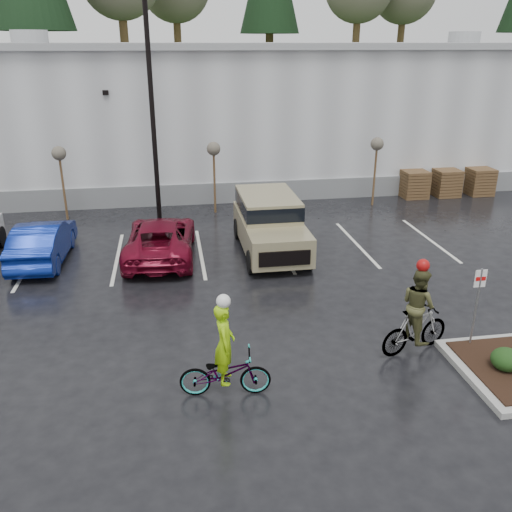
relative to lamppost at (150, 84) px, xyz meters
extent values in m
plane|color=black|center=(4.00, -12.00, -5.69)|extent=(120.00, 120.00, 0.00)
cube|color=#B1B3B6|center=(4.00, 10.00, -2.19)|extent=(60.00, 15.00, 7.00)
cube|color=slate|center=(4.00, 2.45, -5.19)|extent=(60.00, 0.12, 1.00)
cube|color=#999B9E|center=(4.00, 10.00, 1.36)|extent=(60.50, 15.50, 0.30)
cube|color=#25421B|center=(4.00, 33.00, -2.69)|extent=(80.00, 25.00, 6.00)
cylinder|color=black|center=(0.00, 0.00, -1.19)|extent=(0.20, 0.20, 9.00)
cylinder|color=#482F1C|center=(-4.00, 1.00, -4.29)|extent=(0.10, 0.10, 2.80)
sphere|color=#544E43|center=(-4.00, 1.00, -2.79)|extent=(0.60, 0.60, 0.60)
cylinder|color=#482F1C|center=(2.50, 1.00, -4.29)|extent=(0.10, 0.10, 2.80)
sphere|color=#544E43|center=(2.50, 1.00, -2.79)|extent=(0.60, 0.60, 0.60)
cylinder|color=#482F1C|center=(10.00, 1.00, -4.29)|extent=(0.10, 0.10, 2.80)
sphere|color=#544E43|center=(10.00, 1.00, -2.79)|extent=(0.60, 0.60, 0.60)
cube|color=#482F1C|center=(12.50, 2.00, -5.01)|extent=(1.20, 1.20, 1.35)
cube|color=#482F1C|center=(14.20, 2.00, -5.01)|extent=(1.20, 1.20, 1.35)
cube|color=#482F1C|center=(16.00, 2.00, -5.01)|extent=(1.20, 1.20, 1.35)
ellipsoid|color=black|center=(8.00, -13.00, -5.27)|extent=(0.70, 0.70, 0.52)
cylinder|color=gray|center=(7.80, -11.80, -4.59)|extent=(0.05, 0.05, 2.20)
cube|color=white|center=(7.80, -11.80, -3.74)|extent=(0.30, 0.02, 0.45)
cube|color=red|center=(7.80, -11.81, -3.74)|extent=(0.26, 0.02, 0.10)
imported|color=navy|center=(-4.00, -3.90, -4.96)|extent=(1.67, 4.45, 1.45)
imported|color=maroon|center=(0.09, -4.15, -4.98)|extent=(2.68, 5.20, 1.40)
imported|color=#3F3F44|center=(1.49, -12.69, -5.16)|extent=(2.06, 0.89, 1.05)
imported|color=#8ECB0B|center=(1.49, -12.69, -4.42)|extent=(0.50, 0.71, 1.84)
sphere|color=silver|center=(1.49, -12.69, -3.41)|extent=(0.30, 0.30, 0.30)
imported|color=#3F3F44|center=(6.35, -11.66, -5.09)|extent=(2.00, 1.07, 1.20)
imported|color=#454525|center=(6.35, -11.66, -4.39)|extent=(0.74, 1.02, 1.88)
sphere|color=#990C0C|center=(6.35, -11.66, -3.35)|extent=(0.31, 0.31, 0.31)
camera|label=1|loc=(0.56, -22.70, 1.58)|focal=38.00mm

